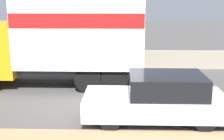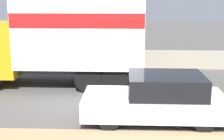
% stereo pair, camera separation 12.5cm
% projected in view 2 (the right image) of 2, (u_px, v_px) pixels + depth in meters
% --- Properties ---
extents(ground_plane, '(80.00, 80.00, 0.00)m').
position_uv_depth(ground_plane, '(111.00, 105.00, 10.76)').
color(ground_plane, '#514F4C').
extents(stone_wall_backdrop, '(60.00, 0.35, 0.93)m').
position_uv_depth(stone_wall_backdrop, '(116.00, 59.00, 16.43)').
color(stone_wall_backdrop, '#A39984').
rests_on(stone_wall_backdrop, ground_plane).
extents(box_truck, '(7.16, 2.52, 3.61)m').
position_uv_depth(box_truck, '(64.00, 36.00, 12.78)').
color(box_truck, gold).
rests_on(box_truck, ground_plane).
extents(car_hatchback, '(4.21, 1.87, 1.42)m').
position_uv_depth(car_hatchback, '(158.00, 98.00, 9.26)').
color(car_hatchback, silver).
rests_on(car_hatchback, ground_plane).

